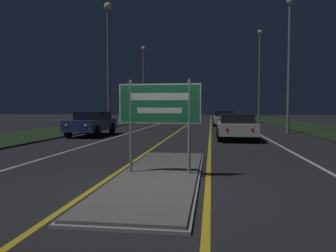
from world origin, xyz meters
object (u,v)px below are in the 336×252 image
at_px(highway_sign, 160,108).
at_px(car_approaching_0, 92,123).
at_px(streetlight_right_near, 289,50).
at_px(car_receding_0, 236,126).
at_px(streetlight_left_far, 144,76).
at_px(car_receding_1, 224,118).
at_px(streetlight_right_far, 260,66).
at_px(streetlight_left_near, 108,45).

distance_m(highway_sign, car_approaching_0, 12.65).
bearing_deg(streetlight_right_near, car_receding_0, -127.79).
height_order(streetlight_left_far, car_receding_0, streetlight_left_far).
height_order(streetlight_left_far, car_approaching_0, streetlight_left_far).
bearing_deg(car_approaching_0, streetlight_right_near, 15.54).
bearing_deg(car_approaching_0, streetlight_left_far, 91.47).
xyz_separation_m(car_receding_0, car_receding_1, (-0.16, 13.29, 0.02)).
bearing_deg(streetlight_right_far, streetlight_left_far, -169.87).
relative_size(streetlight_right_far, car_approaching_0, 2.27).
relative_size(streetlight_left_near, streetlight_right_far, 0.90).
height_order(highway_sign, car_receding_0, highway_sign).
height_order(streetlight_left_far, car_receding_1, streetlight_left_far).
relative_size(streetlight_left_near, streetlight_right_near, 1.08).
relative_size(highway_sign, streetlight_left_near, 0.23).
height_order(streetlight_left_near, car_receding_1, streetlight_left_near).
xyz_separation_m(streetlight_left_near, streetlight_right_far, (12.96, 14.68, 0.18)).
relative_size(streetlight_left_near, car_receding_0, 2.06).
distance_m(streetlight_left_far, streetlight_right_near, 18.66).
height_order(streetlight_left_near, car_approaching_0, streetlight_left_near).
height_order(streetlight_right_far, car_approaching_0, streetlight_right_far).
height_order(streetlight_left_near, streetlight_left_far, streetlight_left_near).
distance_m(streetlight_right_near, car_receding_1, 10.48).
xyz_separation_m(streetlight_left_near, car_approaching_0, (0.50, -4.84, -5.52)).
relative_size(streetlight_left_near, car_receding_1, 2.19).
distance_m(streetlight_left_near, car_approaching_0, 7.36).
height_order(streetlight_right_far, car_receding_1, streetlight_right_far).
xyz_separation_m(highway_sign, car_approaching_0, (-5.88, 11.17, -0.87)).
bearing_deg(streetlight_right_near, streetlight_right_far, 88.51).
distance_m(streetlight_left_near, streetlight_right_far, 19.59).
xyz_separation_m(streetlight_left_near, streetlight_right_near, (12.54, -1.49, -0.87)).
bearing_deg(streetlight_left_far, streetlight_right_near, -48.02).
xyz_separation_m(streetlight_left_near, streetlight_left_far, (0.06, 12.38, -1.06)).
xyz_separation_m(streetlight_left_far, car_receding_0, (8.81, -18.61, -4.51)).
bearing_deg(highway_sign, car_approaching_0, 117.75).
bearing_deg(car_approaching_0, car_receding_1, 55.41).
distance_m(streetlight_left_near, car_receding_1, 12.52).
bearing_deg(streetlight_left_near, streetlight_right_near, -6.78).
distance_m(streetlight_right_far, car_approaching_0, 23.85).
relative_size(highway_sign, streetlight_left_far, 0.26).
distance_m(car_receding_0, car_receding_1, 13.29).
relative_size(highway_sign, car_receding_1, 0.51).
bearing_deg(highway_sign, streetlight_right_near, 67.00).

